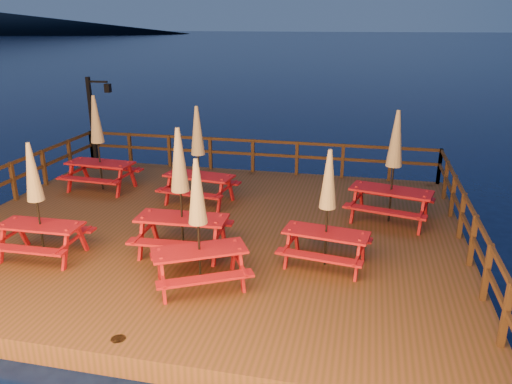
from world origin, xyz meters
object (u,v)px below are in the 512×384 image
Objects in this scene: lamp_post at (96,113)px; picnic_table_1 at (198,154)px; picnic_table_0 at (180,190)px; picnic_table_2 at (198,222)px.

lamp_post is 5.50m from picnic_table_1.
picnic_table_0 is 3.12m from picnic_table_1.
picnic_table_2 is at bearing -49.84° from lamp_post.
picnic_table_2 is at bearing -63.01° from picnic_table_1.
lamp_post is 1.09× the size of picnic_table_0.
picnic_table_1 is at bearing 80.25° from picnic_table_2.
picnic_table_1 is at bearing 99.47° from picnic_table_0.
picnic_table_2 is (1.48, -4.32, -0.10)m from picnic_table_1.
lamp_post is at bearing 128.76° from picnic_table_0.
picnic_table_1 is at bearing -32.28° from lamp_post.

